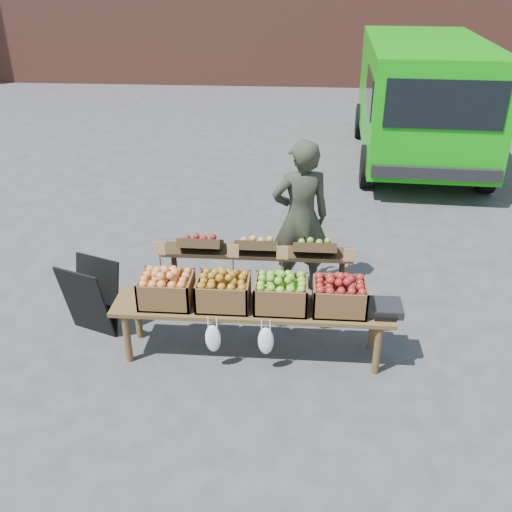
# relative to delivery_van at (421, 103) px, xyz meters

# --- Properties ---
(ground) EXTENTS (80.00, 80.00, 0.00)m
(ground) POSITION_rel_delivery_van_xyz_m (-3.47, -5.92, -1.12)
(ground) COLOR #403F42
(delivery_van) EXTENTS (2.55, 5.11, 2.24)m
(delivery_van) POSITION_rel_delivery_van_xyz_m (0.00, 0.00, 0.00)
(delivery_van) COLOR #0E9D0C
(delivery_van) RESTS_ON ground
(vendor) EXTENTS (0.75, 0.58, 1.83)m
(vendor) POSITION_rel_delivery_van_xyz_m (-2.22, -5.06, -0.21)
(vendor) COLOR #2D3023
(vendor) RESTS_ON ground
(chalkboard_sign) EXTENTS (0.61, 0.47, 0.82)m
(chalkboard_sign) POSITION_rel_delivery_van_xyz_m (-4.36, -6.14, -0.71)
(chalkboard_sign) COLOR black
(chalkboard_sign) RESTS_ON ground
(back_table) EXTENTS (2.10, 0.44, 1.04)m
(back_table) POSITION_rel_delivery_van_xyz_m (-2.66, -5.69, -0.60)
(back_table) COLOR #322314
(back_table) RESTS_ON ground
(display_bench) EXTENTS (2.70, 0.56, 0.57)m
(display_bench) POSITION_rel_delivery_van_xyz_m (-2.66, -6.41, -0.84)
(display_bench) COLOR brown
(display_bench) RESTS_ON ground
(crate_golden_apples) EXTENTS (0.50, 0.40, 0.28)m
(crate_golden_apples) POSITION_rel_delivery_van_xyz_m (-3.48, -6.41, -0.41)
(crate_golden_apples) COLOR #C28E20
(crate_golden_apples) RESTS_ON display_bench
(crate_russet_pears) EXTENTS (0.50, 0.40, 0.28)m
(crate_russet_pears) POSITION_rel_delivery_van_xyz_m (-2.93, -6.41, -0.41)
(crate_russet_pears) COLOR #AB7011
(crate_russet_pears) RESTS_ON display_bench
(crate_red_apples) EXTENTS (0.50, 0.40, 0.28)m
(crate_red_apples) POSITION_rel_delivery_van_xyz_m (-2.38, -6.41, -0.41)
(crate_red_apples) COLOR #5CA01D
(crate_red_apples) RESTS_ON display_bench
(crate_green_apples) EXTENTS (0.50, 0.40, 0.28)m
(crate_green_apples) POSITION_rel_delivery_van_xyz_m (-1.83, -6.41, -0.41)
(crate_green_apples) COLOR maroon
(crate_green_apples) RESTS_ON display_bench
(weighing_scale) EXTENTS (0.34, 0.30, 0.08)m
(weighing_scale) POSITION_rel_delivery_van_xyz_m (-1.41, -6.41, -0.51)
(weighing_scale) COLOR black
(weighing_scale) RESTS_ON display_bench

